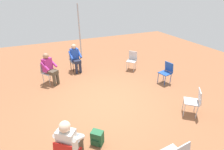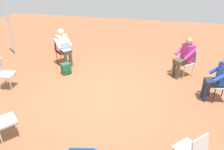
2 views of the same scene
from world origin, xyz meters
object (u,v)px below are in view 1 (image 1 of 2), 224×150
Objects in this scene: chair_east at (167,71)px; chair_north at (74,60)px; person_with_laptop at (70,140)px; person_in_blue at (75,57)px; chair_southeast at (194,100)px; chair_northwest at (47,71)px; backpack_near_laptop_user at (97,138)px; person_in_magenta at (49,67)px; chair_northeast at (132,59)px.

chair_north is at bearing 36.93° from chair_east.
person_with_laptop is 4.83m from person_in_blue.
person_in_blue is at bearing 68.43° from chair_southeast.
chair_east is 4.04m from chair_north.
chair_northwest is 0.69× the size of person_with_laptop.
person_with_laptop is at bearing 54.35° from chair_northwest.
person_in_blue reaches higher than chair_southeast.
chair_southeast is at bearing -1.92° from backpack_near_laptop_user.
person_in_blue and person_in_magenta have the same top height.
backpack_near_laptop_user is at bearing 76.35° from chair_north.
chair_northeast is 5.27m from person_with_laptop.
chair_southeast is at bearing 111.34° from person_in_blue.
chair_northeast is at bearing 49.94° from backpack_near_laptop_user.
chair_east is at bearing 132.60° from person_in_blue.
person_in_magenta is at bearing 55.55° from chair_east.
person_with_laptop is at bearing 133.46° from chair_southeast.
chair_east and chair_northwest have the same top height.
backpack_near_laptop_user is (0.65, -3.61, -0.54)m from person_in_magenta.
chair_southeast is 3.63m from person_with_laptop.
person_in_magenta is at bearing 30.86° from chair_north.
person_with_laptop is (-4.19, -2.14, 0.20)m from chair_east.
backpack_near_laptop_user is (-2.94, -3.50, -0.34)m from chair_northeast.
person_in_magenta is 3.70m from backpack_near_laptop_user.
chair_northeast is 3.70m from chair_northwest.
chair_southeast is 1.00× the size of chair_north.
chair_north is (-2.44, 4.61, 0.00)m from chair_southeast.
chair_north is at bearing 174.85° from chair_northwest.
chair_southeast is 5.07m from person_in_blue.
chair_northwest is 0.69× the size of person_in_blue.
person_with_laptop and person_in_magenta have the same top height.
backpack_near_laptop_user is at bearing 63.45° from person_in_magenta.
chair_northeast is at bearing 139.59° from chair_northwest.
chair_east is 1.78m from chair_northeast.
person_with_laptop is at bearing -154.28° from backpack_near_laptop_user.
chair_northeast is 1.00× the size of chair_southeast.
person_with_laptop is at bearing 69.08° from chair_north.
person_in_magenta is at bearing 90.00° from chair_northwest.
chair_east is 3.92m from person_in_blue.
person_in_blue is (-2.42, 4.45, 0.20)m from chair_southeast.
chair_northeast is 2.63m from chair_north.
chair_east and chair_northeast have the same top height.
chair_east is at bearing 120.09° from person_in_magenta.
backpack_near_laptop_user is at bearing 64.57° from chair_northwest.
person_in_blue is (1.28, 0.61, 0.20)m from chair_northwest.
chair_southeast and chair_north have the same top height.
chair_southeast is at bearing 152.10° from chair_east.
chair_southeast is at bearing 110.67° from chair_north.
chair_northwest is at bearing 101.27° from backpack_near_laptop_user.
chair_northwest is 0.26m from person_in_magenta.
person_with_laptop is at bearing 92.60° from chair_northeast.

